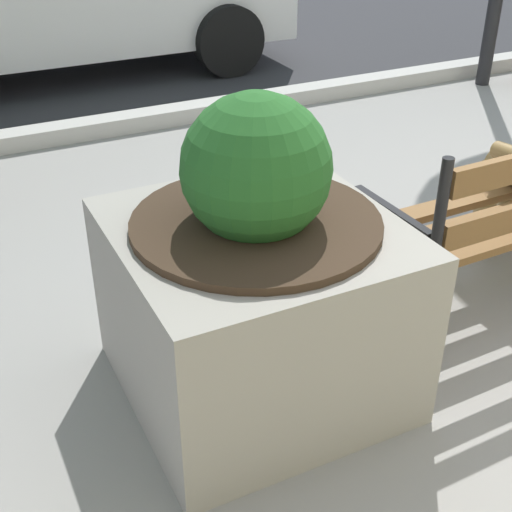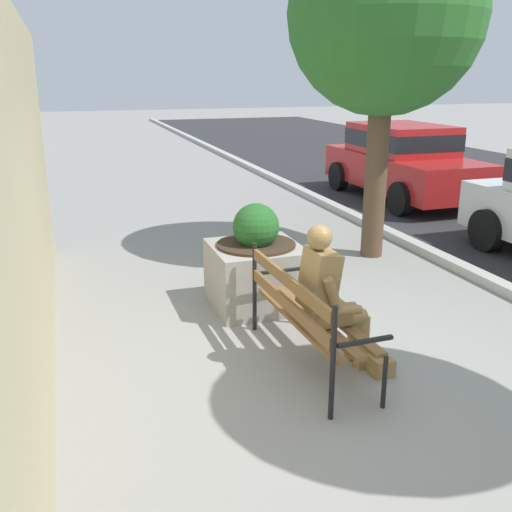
{
  "view_description": "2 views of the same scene",
  "coord_description": "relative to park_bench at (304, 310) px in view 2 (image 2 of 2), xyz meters",
  "views": [
    {
      "loc": [
        -2.61,
        -2.1,
        1.91
      ],
      "look_at": [
        -1.64,
        -0.13,
        0.6
      ],
      "focal_mm": 49.49,
      "sensor_mm": 36.0,
      "label": 1
    },
    {
      "loc": [
        4.32,
        -2.1,
        2.58
      ],
      "look_at": [
        -1.64,
        -0.13,
        0.6
      ],
      "focal_mm": 40.67,
      "sensor_mm": 36.0,
      "label": 2
    }
  ],
  "objects": [
    {
      "name": "ground_plane",
      "position": [
        0.13,
        0.17,
        -0.54
      ],
      "size": [
        80.0,
        80.0,
        0.0
      ],
      "primitive_type": "plane",
      "color": "gray"
    },
    {
      "name": "parked_car_red",
      "position": [
        -6.28,
        4.89,
        0.3
      ],
      "size": [
        4.11,
        1.93,
        1.56
      ],
      "color": "#B21E1E",
      "rests_on": "ground"
    },
    {
      "name": "concrete_planter",
      "position": [
        -1.51,
        0.04,
        -0.08
      ],
      "size": [
        0.99,
        0.99,
        1.21
      ],
      "color": "gray",
      "rests_on": "ground"
    },
    {
      "name": "park_bench",
      "position": [
        0.0,
        0.0,
        0.0
      ],
      "size": [
        1.81,
        0.58,
        0.95
      ],
      "color": "brown",
      "rests_on": "ground"
    },
    {
      "name": "street_tree_near_bench",
      "position": [
        -2.83,
        2.28,
        2.75
      ],
      "size": [
        2.63,
        2.63,
        4.64
      ],
      "color": "brown",
      "rests_on": "ground"
    },
    {
      "name": "bronze_statue_seated",
      "position": [
        0.15,
        0.21,
        0.12
      ],
      "size": [
        0.63,
        0.77,
        1.37
      ],
      "color": "olive",
      "rests_on": "ground"
    }
  ]
}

